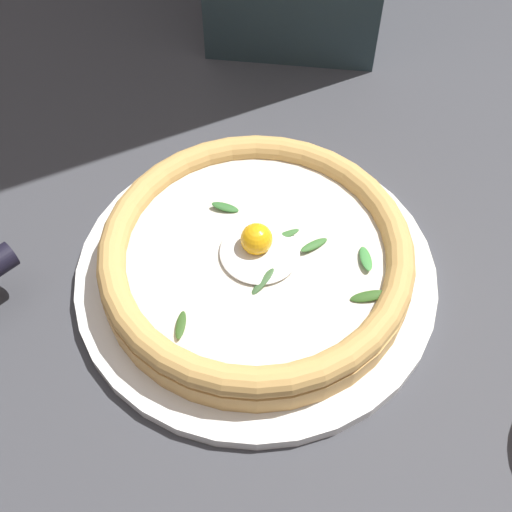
% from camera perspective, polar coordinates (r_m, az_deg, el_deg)
% --- Properties ---
extents(ground_plane, '(2.40, 2.40, 0.03)m').
position_cam_1_polar(ground_plane, '(0.59, -0.01, -4.53)').
color(ground_plane, '#3B3C42').
rests_on(ground_plane, ground).
extents(pizza_plate, '(0.31, 0.31, 0.01)m').
position_cam_1_polar(pizza_plate, '(0.59, 0.00, -1.51)').
color(pizza_plate, white).
rests_on(pizza_plate, ground).
extents(pizza, '(0.26, 0.26, 0.05)m').
position_cam_1_polar(pizza, '(0.56, 0.01, -0.00)').
color(pizza, '#DEA95E').
rests_on(pizza, pizza_plate).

